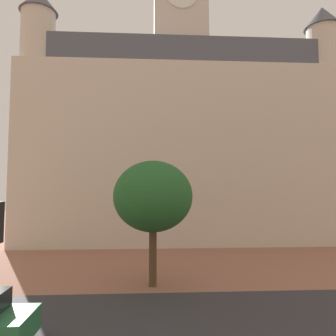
{
  "coord_description": "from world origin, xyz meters",
  "views": [
    {
      "loc": [
        -0.88,
        -4.24,
        4.52
      ],
      "look_at": [
        -0.05,
        9.65,
        5.53
      ],
      "focal_mm": 34.03,
      "sensor_mm": 36.0,
      "label": 1
    }
  ],
  "objects": [
    {
      "name": "ground_plane",
      "position": [
        0.0,
        10.0,
        0.0
      ],
      "size": [
        120.0,
        120.0,
        0.0
      ],
      "primitive_type": "plane",
      "color": "#93604C"
    },
    {
      "name": "street_asphalt_strip",
      "position": [
        0.0,
        7.02,
        0.0
      ],
      "size": [
        120.0,
        6.42,
        0.0
      ],
      "primitive_type": "cube",
      "color": "#2D2D33",
      "rests_on": "ground_plane"
    },
    {
      "name": "landmark_building",
      "position": [
        2.16,
        27.33,
        9.52
      ],
      "size": [
        28.28,
        13.07,
        31.44
      ],
      "color": "beige",
      "rests_on": "ground_plane"
    },
    {
      "name": "tree_curb_far",
      "position": [
        -0.68,
        11.26,
        4.25
      ],
      "size": [
        3.84,
        3.84,
        5.99
      ],
      "color": "#4C3823",
      "rests_on": "ground_plane"
    }
  ]
}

